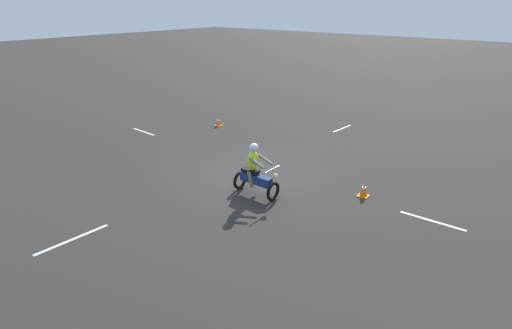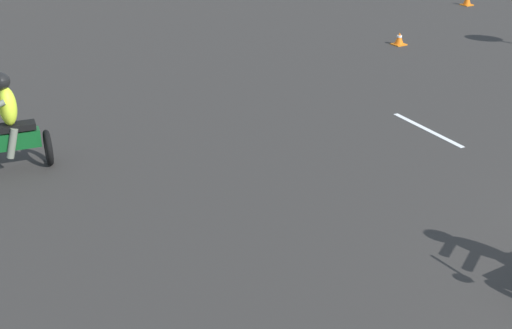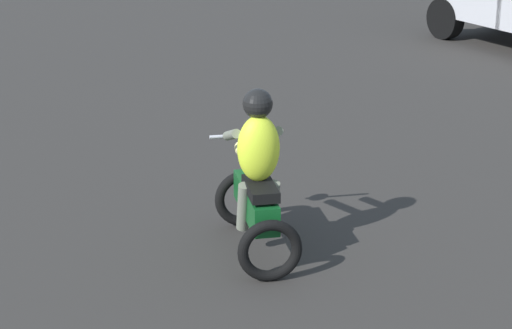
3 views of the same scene
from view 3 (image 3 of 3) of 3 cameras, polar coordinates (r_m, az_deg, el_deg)
motorcycle_rider_background at (r=9.43m, az=0.04°, el=-1.07°), size 1.55×0.87×1.66m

